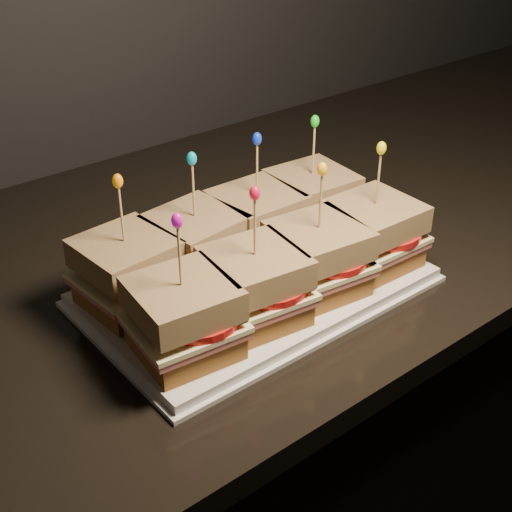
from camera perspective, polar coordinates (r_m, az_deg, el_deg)
cabinet at (r=1.37m, az=2.41°, el=-13.40°), size 2.67×0.69×0.84m
granite_slab at (r=1.11m, az=2.90°, el=2.92°), size 2.71×0.73×0.03m
platter at (r=0.90m, az=0.00°, el=-2.50°), size 0.41×0.25×0.02m
platter_rim at (r=0.90m, az=0.00°, el=-2.82°), size 0.42×0.27×0.01m
sandwich_0_bread_bot at (r=0.86m, az=-10.05°, el=-2.90°), size 0.11×0.11×0.03m
sandwich_0_ham at (r=0.85m, az=-10.15°, el=-1.91°), size 0.12×0.11×0.01m
sandwich_0_cheese at (r=0.85m, az=-10.20°, el=-1.52°), size 0.12×0.12×0.01m
sandwich_0_tomato at (r=0.85m, az=-9.34°, el=-0.99°), size 0.10×0.10×0.01m
sandwich_0_bread_top at (r=0.83m, az=-10.38°, el=0.18°), size 0.11×0.11×0.03m
sandwich_0_pick at (r=0.81m, az=-10.69°, el=3.04°), size 0.00×0.00×0.09m
sandwich_0_frill at (r=0.79m, az=-11.01°, el=5.91°), size 0.01×0.01×0.02m
sandwich_1_bread_bot at (r=0.90m, az=-4.73°, el=-0.77°), size 0.11×0.11×0.03m
sandwich_1_ham at (r=0.90m, az=-4.78°, el=0.20°), size 0.12×0.12×0.01m
sandwich_1_cheese at (r=0.89m, az=-4.80°, el=0.59°), size 0.12×0.12×0.01m
sandwich_1_tomato at (r=0.89m, az=-3.96°, el=1.10°), size 0.10×0.10×0.01m
sandwich_1_bread_top at (r=0.88m, az=-4.88°, el=2.23°), size 0.11×0.11×0.03m
sandwich_1_pick at (r=0.86m, az=-5.02°, el=5.01°), size 0.00×0.00×0.09m
sandwich_1_frill at (r=0.84m, az=-5.16°, el=7.77°), size 0.01×0.01×0.02m
sandwich_2_bread_bot at (r=0.95m, az=0.08°, el=1.17°), size 0.10×0.10×0.03m
sandwich_2_ham at (r=0.95m, az=0.08°, el=2.11°), size 0.11×0.11×0.01m
sandwich_2_cheese at (r=0.94m, az=0.08°, el=2.48°), size 0.11×0.11×0.01m
sandwich_2_tomato at (r=0.94m, az=0.88°, el=2.96°), size 0.10×0.10×0.01m
sandwich_2_bread_top at (r=0.93m, az=0.08°, el=4.06°), size 0.10×0.10×0.03m
sandwich_2_pick at (r=0.91m, az=0.08°, el=6.72°), size 0.00×0.00×0.09m
sandwich_2_frill at (r=0.89m, az=0.08°, el=9.36°), size 0.01×0.01×0.02m
sandwich_3_bread_bot at (r=1.01m, az=4.38°, el=2.90°), size 0.11×0.11×0.03m
sandwich_3_ham at (r=1.00m, az=4.43°, el=3.80°), size 0.12×0.11×0.01m
sandwich_3_cheese at (r=1.00m, az=4.44°, el=4.15°), size 0.12×0.12×0.01m
sandwich_3_tomato at (r=1.00m, az=5.20°, el=4.61°), size 0.10×0.10×0.01m
sandwich_3_bread_top at (r=0.99m, az=4.51°, el=5.67°), size 0.11×0.11×0.03m
sandwich_3_pick at (r=0.97m, az=4.62°, el=8.20°), size 0.00×0.00×0.09m
sandwich_3_frill at (r=0.95m, az=4.74°, el=10.70°), size 0.01×0.01×0.02m
sandwich_4_bread_bot at (r=0.78m, az=-5.71°, el=-6.68°), size 0.11×0.11×0.03m
sandwich_4_ham at (r=0.77m, az=-5.78°, el=-5.63°), size 0.12×0.12×0.01m
sandwich_4_cheese at (r=0.77m, az=-5.81°, el=-5.21°), size 0.12×0.12×0.01m
sandwich_4_tomato at (r=0.76m, az=-4.84°, el=-4.64°), size 0.10×0.10×0.01m
sandwich_4_bread_top at (r=0.75m, az=-5.93°, el=-3.40°), size 0.11×0.11×0.03m
sandwich_4_pick at (r=0.72m, az=-6.13°, el=-0.32°), size 0.00×0.00×0.09m
sandwich_4_frill at (r=0.70m, az=-6.33°, el=2.83°), size 0.01×0.01×0.02m
sandwich_5_bread_bot at (r=0.83m, az=-0.09°, el=-4.11°), size 0.11×0.11×0.03m
sandwich_5_ham at (r=0.82m, az=-0.09°, el=-3.09°), size 0.12×0.12×0.01m
sandwich_5_cheese at (r=0.81m, az=-0.09°, el=-2.68°), size 0.12×0.12×0.01m
sandwich_5_tomato at (r=0.81m, az=0.84°, el=-2.12°), size 0.10×0.10×0.01m
sandwich_5_bread_top at (r=0.80m, az=-0.09°, el=-0.93°), size 0.11×0.11×0.03m
sandwich_5_pick at (r=0.77m, az=-0.10°, el=2.05°), size 0.00×0.00×0.09m
sandwich_5_frill at (r=0.75m, az=-0.10°, el=5.05°), size 0.01×0.01×0.02m
sandwich_6_bread_bot at (r=0.88m, az=4.87°, el=-1.80°), size 0.11×0.11×0.03m
sandwich_6_ham at (r=0.87m, az=4.92°, el=-0.81°), size 0.12×0.12×0.01m
sandwich_6_cheese at (r=0.87m, az=4.94°, el=-0.42°), size 0.12×0.12×0.01m
sandwich_6_tomato at (r=0.87m, az=5.81°, el=0.11°), size 0.10×0.10×0.01m
sandwich_6_bread_top at (r=0.85m, az=5.03°, el=1.26°), size 0.11×0.11×0.03m
sandwich_6_pick at (r=0.83m, az=5.17°, el=4.10°), size 0.00×0.00×0.09m
sandwich_6_frill at (r=0.81m, az=5.32°, el=6.93°), size 0.01×0.01×0.02m
sandwich_7_bread_bot at (r=0.94m, az=9.21°, el=0.25°), size 0.10×0.10×0.03m
sandwich_7_ham at (r=0.93m, az=9.30°, el=1.19°), size 0.11×0.11×0.01m
sandwich_7_cheese at (r=0.93m, az=9.33°, el=1.56°), size 0.11×0.11×0.01m
sandwich_7_tomato at (r=0.93m, az=10.15°, el=2.05°), size 0.10×0.10×0.01m
sandwich_7_bread_top at (r=0.91m, az=9.49°, el=3.16°), size 0.10×0.10×0.03m
sandwich_7_pick at (r=0.89m, az=9.75°, el=5.84°), size 0.00×0.00×0.09m
sandwich_7_frill at (r=0.88m, az=10.01°, el=8.50°), size 0.01×0.01×0.02m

